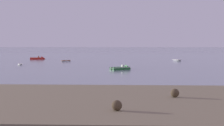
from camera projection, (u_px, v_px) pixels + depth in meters
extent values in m
sphere|color=#493A28|center=(117.00, 105.00, 28.17)|extent=(0.81, 0.81, 0.81)
sphere|color=#493A28|center=(175.00, 93.00, 35.08)|extent=(0.83, 0.83, 0.83)
cube|color=#23602D|center=(120.00, 69.00, 72.71)|extent=(4.06, 3.44, 0.75)
cone|color=#23602D|center=(128.00, 68.00, 73.74)|extent=(1.83, 1.92, 1.51)
cube|color=silver|center=(120.00, 67.00, 72.72)|extent=(4.15, 3.52, 0.08)
cube|color=silver|center=(122.00, 66.00, 72.98)|extent=(0.56, 0.60, 0.42)
cube|color=black|center=(112.00, 69.00, 71.75)|extent=(0.36, 0.38, 0.53)
ellipsoid|color=white|center=(20.00, 64.00, 89.19)|extent=(1.97, 3.05, 0.46)
cube|color=silver|center=(20.00, 64.00, 89.18)|extent=(1.87, 2.82, 0.06)
cube|color=silver|center=(20.00, 64.00, 89.18)|extent=(0.89, 0.49, 0.05)
ellipsoid|color=gray|center=(177.00, 61.00, 107.82)|extent=(2.69, 4.23, 0.63)
cube|color=silver|center=(177.00, 60.00, 107.80)|extent=(2.55, 3.92, 0.08)
cube|color=silver|center=(177.00, 60.00, 107.81)|extent=(1.24, 0.67, 0.06)
cube|color=red|center=(37.00, 59.00, 118.47)|extent=(4.29, 2.36, 0.80)
cone|color=red|center=(43.00, 59.00, 118.73)|extent=(1.53, 1.80, 1.60)
cube|color=brown|center=(37.00, 58.00, 118.45)|extent=(4.39, 2.41, 0.09)
cube|color=brown|center=(39.00, 57.00, 118.51)|extent=(0.44, 0.59, 0.44)
cube|color=black|center=(30.00, 58.00, 118.22)|extent=(0.30, 0.36, 0.57)
ellipsoid|color=white|center=(66.00, 61.00, 105.19)|extent=(3.02, 2.84, 0.49)
cube|color=brown|center=(66.00, 60.00, 105.18)|extent=(2.82, 2.66, 0.07)
cube|color=brown|center=(66.00, 61.00, 105.19)|extent=(0.78, 0.84, 0.05)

